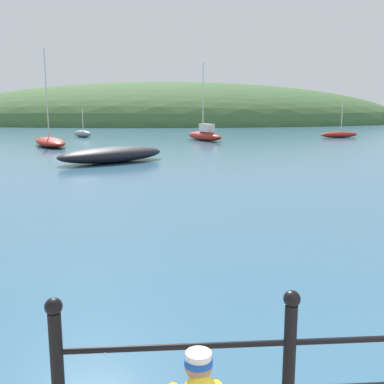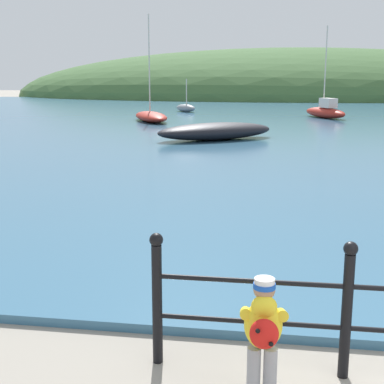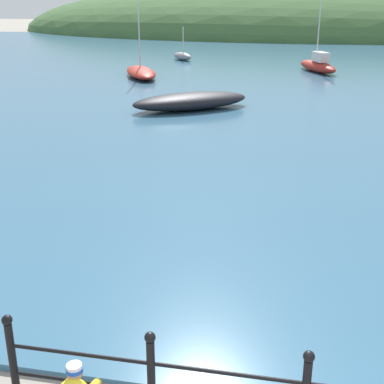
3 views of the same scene
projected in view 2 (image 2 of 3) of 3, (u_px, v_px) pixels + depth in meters
The scene contains 7 objects.
water at pixel (304, 117), 33.88m from camera, with size 80.00×60.00×0.10m, color #386684.
far_hillside at pixel (288, 96), 72.09m from camera, with size 74.89×41.19×12.67m.
child_in_coat at pixel (263, 327), 4.16m from camera, with size 0.39×0.54×1.00m.
boat_nearest_quay at pixel (325, 111), 32.45m from camera, with size 2.76×4.43×5.43m.
boat_blue_hull at pixel (151, 116), 29.86m from camera, with size 3.36×4.95×5.79m.
boat_far_left at pixel (186, 108), 38.21m from camera, with size 2.03×2.19×2.31m.
boat_mid_harbor at pixel (216, 131), 21.10m from camera, with size 5.08×4.32×0.67m.
Camera 2 is at (-1.86, -2.80, 2.51)m, focal length 50.00 mm.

